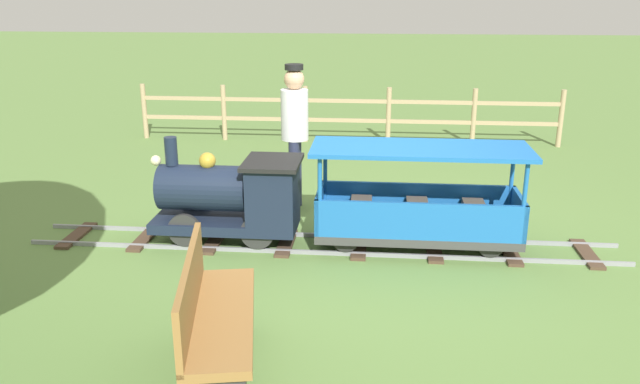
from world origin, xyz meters
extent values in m
plane|color=#608442|center=(0.00, 0.00, 0.00)|extent=(60.00, 60.00, 0.00)
cube|color=gray|center=(-0.22, 0.40, 0.02)|extent=(0.03, 5.70, 0.04)
cube|color=gray|center=(0.22, 0.40, 0.02)|extent=(0.03, 5.70, 0.04)
cube|color=#4C3828|center=(0.00, -2.10, 0.01)|extent=(0.67, 0.14, 0.03)
cube|color=#4C3828|center=(0.00, -1.38, 0.01)|extent=(0.67, 0.14, 0.03)
cube|color=#4C3828|center=(0.00, -0.67, 0.01)|extent=(0.67, 0.14, 0.03)
cube|color=#4C3828|center=(0.00, 0.04, 0.01)|extent=(0.67, 0.14, 0.03)
cube|color=#4C3828|center=(0.00, 0.75, 0.01)|extent=(0.67, 0.14, 0.03)
cube|color=#4C3828|center=(0.00, 1.47, 0.01)|extent=(0.67, 0.14, 0.03)
cube|color=#4C3828|center=(0.00, 2.18, 0.01)|extent=(0.67, 0.14, 0.03)
cube|color=#4C3828|center=(0.00, 2.89, 0.01)|extent=(0.67, 0.14, 0.03)
cube|color=#192338|center=(0.00, 1.35, 0.21)|extent=(0.55, 1.40, 0.10)
cylinder|color=#192338|center=(0.00, 1.55, 0.56)|extent=(0.44, 0.85, 0.44)
cylinder|color=#B7932D|center=(0.00, 1.97, 0.56)|extent=(0.37, 0.02, 0.37)
cylinder|color=#192338|center=(0.00, 1.85, 0.92)|extent=(0.12, 0.12, 0.27)
sphere|color=#B7932D|center=(0.00, 1.50, 0.83)|extent=(0.16, 0.16, 0.16)
cube|color=#192338|center=(0.00, 0.87, 0.54)|extent=(0.55, 0.45, 0.55)
cube|color=black|center=(0.00, 0.87, 0.83)|extent=(0.63, 0.53, 0.04)
sphere|color=#F2EAB2|center=(0.00, 2.00, 0.82)|extent=(0.10, 0.10, 0.10)
cylinder|color=#2D2D2D|center=(-0.22, 1.70, 0.20)|extent=(0.05, 0.32, 0.32)
cylinder|color=#2D2D2D|center=(0.22, 1.70, 0.20)|extent=(0.05, 0.32, 0.32)
cylinder|color=#2D2D2D|center=(-0.22, 1.00, 0.20)|extent=(0.05, 0.32, 0.32)
cylinder|color=#2D2D2D|center=(0.22, 1.00, 0.20)|extent=(0.05, 0.32, 0.32)
cube|color=#3F3F3F|center=(0.00, -0.50, 0.18)|extent=(0.63, 1.90, 0.08)
cube|color=blue|center=(-0.30, -0.50, 0.40)|extent=(0.04, 1.90, 0.35)
cube|color=blue|center=(0.30, -0.50, 0.40)|extent=(0.04, 1.90, 0.35)
cube|color=blue|center=(0.00, 0.43, 0.40)|extent=(0.63, 0.04, 0.35)
cube|color=blue|center=(0.00, -1.43, 0.40)|extent=(0.63, 0.04, 0.35)
cylinder|color=blue|center=(-0.29, 0.40, 0.59)|extent=(0.04, 0.04, 0.75)
cylinder|color=blue|center=(0.29, 0.40, 0.59)|extent=(0.04, 0.04, 0.75)
cylinder|color=blue|center=(-0.29, -1.40, 0.59)|extent=(0.04, 0.04, 0.75)
cylinder|color=blue|center=(0.29, -1.40, 0.59)|extent=(0.04, 0.04, 0.75)
cube|color=blue|center=(0.00, -0.50, 0.99)|extent=(0.73, 2.00, 0.04)
cube|color=brown|center=(0.00, -1.03, 0.34)|extent=(0.47, 0.20, 0.24)
cube|color=brown|center=(0.00, -0.50, 0.34)|extent=(0.47, 0.20, 0.24)
cube|color=brown|center=(0.00, 0.03, 0.34)|extent=(0.47, 0.20, 0.24)
cylinder|color=#262626|center=(-0.22, 0.16, 0.16)|extent=(0.04, 0.24, 0.24)
cylinder|color=#262626|center=(0.22, 0.16, 0.16)|extent=(0.04, 0.24, 0.24)
cylinder|color=#262626|center=(-0.22, -1.17, 0.16)|extent=(0.04, 0.24, 0.24)
cylinder|color=#262626|center=(0.22, -1.17, 0.16)|extent=(0.04, 0.24, 0.24)
cylinder|color=#282D47|center=(1.00, 0.80, 0.40)|extent=(0.12, 0.12, 0.80)
cylinder|color=#282D47|center=(1.18, 0.80, 0.40)|extent=(0.12, 0.12, 0.80)
cylinder|color=white|center=(1.09, 0.80, 1.08)|extent=(0.30, 0.30, 0.55)
sphere|color=tan|center=(1.09, 0.80, 1.46)|extent=(0.22, 0.22, 0.22)
cylinder|color=black|center=(1.09, 0.80, 1.59)|extent=(0.20, 0.20, 0.06)
cube|color=olive|center=(-2.20, 0.84, 0.42)|extent=(1.35, 0.63, 0.06)
cube|color=olive|center=(-2.24, 1.02, 0.62)|extent=(1.28, 0.28, 0.40)
cube|color=#333333|center=(-1.64, 0.95, 0.21)|extent=(0.14, 0.33, 0.42)
cylinder|color=tan|center=(4.35, -2.95, 0.45)|extent=(0.08, 0.08, 0.90)
cylinder|color=tan|center=(4.35, -1.61, 0.45)|extent=(0.08, 0.08, 0.90)
cylinder|color=tan|center=(4.35, -0.27, 0.45)|extent=(0.08, 0.08, 0.90)
cylinder|color=tan|center=(4.35, 1.07, 0.45)|extent=(0.08, 0.08, 0.90)
cylinder|color=tan|center=(4.35, 2.41, 0.45)|extent=(0.08, 0.08, 0.90)
cylinder|color=tan|center=(4.35, 3.75, 0.45)|extent=(0.08, 0.08, 0.90)
cube|color=tan|center=(4.35, 0.40, 0.68)|extent=(0.04, 6.70, 0.06)
cube|color=tan|center=(4.35, 0.40, 0.36)|extent=(0.04, 6.70, 0.06)
camera|label=1|loc=(-5.64, -0.10, 2.39)|focal=35.33mm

